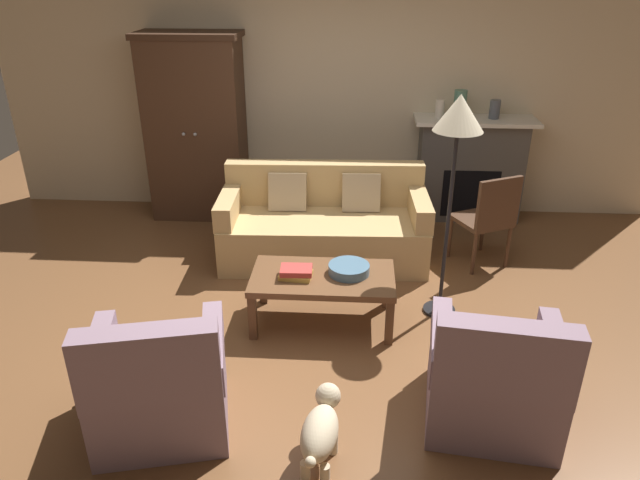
{
  "coord_description": "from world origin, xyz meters",
  "views": [
    {
      "loc": [
        0.33,
        -3.81,
        2.59
      ],
      "look_at": [
        0.05,
        0.44,
        0.55
      ],
      "focal_mm": 32.69,
      "sensor_mm": 36.0,
      "label": 1
    }
  ],
  "objects": [
    {
      "name": "ground_plane",
      "position": [
        0.0,
        0.0,
        0.0
      ],
      "size": [
        9.6,
        9.6,
        0.0
      ],
      "primitive_type": "plane",
      "color": "brown"
    },
    {
      "name": "back_wall",
      "position": [
        0.0,
        2.55,
        1.4
      ],
      "size": [
        7.2,
        0.1,
        2.8
      ],
      "primitive_type": "cube",
      "color": "beige",
      "rests_on": "ground"
    },
    {
      "name": "fireplace",
      "position": [
        1.55,
        2.3,
        0.57
      ],
      "size": [
        1.26,
        0.48,
        1.12
      ],
      "color": "#4C4947",
      "rests_on": "ground"
    },
    {
      "name": "armoire",
      "position": [
        -1.4,
        2.22,
        0.98
      ],
      "size": [
        1.06,
        0.57,
        1.96
      ],
      "color": "#472D1E",
      "rests_on": "ground"
    },
    {
      "name": "couch",
      "position": [
        0.03,
        1.22,
        0.32
      ],
      "size": [
        1.95,
        0.92,
        0.86
      ],
      "color": "tan",
      "rests_on": "ground"
    },
    {
      "name": "coffee_table",
      "position": [
        0.09,
        0.09,
        0.37
      ],
      "size": [
        1.1,
        0.6,
        0.42
      ],
      "color": "brown",
      "rests_on": "ground"
    },
    {
      "name": "fruit_bowl",
      "position": [
        0.29,
        0.13,
        0.46
      ],
      "size": [
        0.32,
        0.32,
        0.07
      ],
      "primitive_type": "cylinder",
      "color": "slate",
      "rests_on": "coffee_table"
    },
    {
      "name": "book_stack",
      "position": [
        -0.11,
        0.04,
        0.46
      ],
      "size": [
        0.26,
        0.2,
        0.08
      ],
      "color": "gold",
      "rests_on": "coffee_table"
    },
    {
      "name": "mantel_vase_cream",
      "position": [
        1.17,
        2.28,
        1.21
      ],
      "size": [
        0.1,
        0.1,
        0.19
      ],
      "primitive_type": "cylinder",
      "color": "beige",
      "rests_on": "fireplace"
    },
    {
      "name": "mantel_vase_jade",
      "position": [
        1.37,
        2.28,
        1.26
      ],
      "size": [
        0.13,
        0.13,
        0.29
      ],
      "primitive_type": "cylinder",
      "color": "slate",
      "rests_on": "fireplace"
    },
    {
      "name": "mantel_vase_slate",
      "position": [
        1.73,
        2.28,
        1.22
      ],
      "size": [
        0.11,
        0.11,
        0.19
      ],
      "primitive_type": "cylinder",
      "color": "#565B66",
      "rests_on": "fireplace"
    },
    {
      "name": "armchair_near_left",
      "position": [
        -0.81,
        -1.13,
        0.32
      ],
      "size": [
        0.92,
        0.92,
        0.88
      ],
      "color": "gray",
      "rests_on": "ground"
    },
    {
      "name": "armchair_near_right",
      "position": [
        1.19,
        -0.95,
        0.32
      ],
      "size": [
        0.86,
        0.86,
        0.88
      ],
      "color": "gray",
      "rests_on": "ground"
    },
    {
      "name": "side_chair_wooden",
      "position": [
        1.53,
        1.13,
        0.51
      ],
      "size": [
        0.59,
        0.59,
        0.9
      ],
      "color": "#472D1E",
      "rests_on": "ground"
    },
    {
      "name": "floor_lamp",
      "position": [
        1.03,
        0.3,
        1.53
      ],
      "size": [
        0.36,
        0.36,
        1.77
      ],
      "color": "black",
      "rests_on": "ground"
    },
    {
      "name": "dog",
      "position": [
        0.17,
        -1.36,
        0.25
      ],
      "size": [
        0.25,
        0.57,
        0.39
      ],
      "color": "beige",
      "rests_on": "ground"
    }
  ]
}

